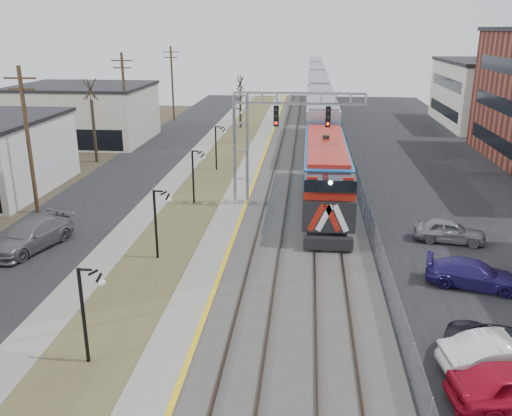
# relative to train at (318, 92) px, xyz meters

# --- Properties ---
(street_west) EXTENTS (7.00, 120.00, 0.04)m
(street_west) POSITION_rel_train_xyz_m (-17.00, -40.33, -2.92)
(street_west) COLOR black
(street_west) RESTS_ON ground
(sidewalk) EXTENTS (2.00, 120.00, 0.08)m
(sidewalk) POSITION_rel_train_xyz_m (-12.50, -40.33, -2.90)
(sidewalk) COLOR gray
(sidewalk) RESTS_ON ground
(grass_median) EXTENTS (4.00, 120.00, 0.06)m
(grass_median) POSITION_rel_train_xyz_m (-9.50, -40.33, -2.91)
(grass_median) COLOR #4B4D29
(grass_median) RESTS_ON ground
(platform) EXTENTS (2.00, 120.00, 0.24)m
(platform) POSITION_rel_train_xyz_m (-6.50, -40.33, -2.82)
(platform) COLOR gray
(platform) RESTS_ON ground
(ballast_bed) EXTENTS (8.00, 120.00, 0.20)m
(ballast_bed) POSITION_rel_train_xyz_m (-1.50, -40.33, -2.84)
(ballast_bed) COLOR #595651
(ballast_bed) RESTS_ON ground
(parking_lot) EXTENTS (16.00, 120.00, 0.04)m
(parking_lot) POSITION_rel_train_xyz_m (10.50, -40.33, -2.92)
(parking_lot) COLOR black
(parking_lot) RESTS_ON ground
(platform_edge) EXTENTS (0.24, 120.00, 0.01)m
(platform_edge) POSITION_rel_train_xyz_m (-5.62, -40.33, -2.69)
(platform_edge) COLOR gold
(platform_edge) RESTS_ON platform
(track_near) EXTENTS (1.58, 120.00, 0.15)m
(track_near) POSITION_rel_train_xyz_m (-3.50, -40.33, -2.66)
(track_near) COLOR #2D2119
(track_near) RESTS_ON ballast_bed
(track_far) EXTENTS (1.58, 120.00, 0.15)m
(track_far) POSITION_rel_train_xyz_m (-0.00, -40.33, -2.66)
(track_far) COLOR #2D2119
(track_far) RESTS_ON ballast_bed
(train) EXTENTS (3.00, 108.65, 5.33)m
(train) POSITION_rel_train_xyz_m (0.00, 0.00, 0.00)
(train) COLOR #155FAB
(train) RESTS_ON ground
(signal_gantry) EXTENTS (9.00, 1.07, 8.15)m
(signal_gantry) POSITION_rel_train_xyz_m (-4.28, -47.34, 2.65)
(signal_gantry) COLOR gray
(signal_gantry) RESTS_ON ground
(lampposts) EXTENTS (0.14, 62.14, 4.00)m
(lampposts) POSITION_rel_train_xyz_m (-9.50, -57.05, -0.94)
(lampposts) COLOR black
(lampposts) RESTS_ON ground
(utility_poles) EXTENTS (0.28, 80.28, 10.00)m
(utility_poles) POSITION_rel_train_xyz_m (-20.00, -50.33, 2.06)
(utility_poles) COLOR #4C3823
(utility_poles) RESTS_ON ground
(fence) EXTENTS (0.04, 120.00, 1.60)m
(fence) POSITION_rel_train_xyz_m (2.70, -40.33, -2.14)
(fence) COLOR gray
(fence) RESTS_ON ground
(bare_trees) EXTENTS (12.30, 42.30, 5.95)m
(bare_trees) POSITION_rel_train_xyz_m (-18.16, -36.42, -0.24)
(bare_trees) COLOR #382D23
(bare_trees) RESTS_ON ground
(car_lot_b) EXTENTS (5.13, 2.41, 1.63)m
(car_lot_b) POSITION_rel_train_xyz_m (6.25, -66.82, -2.13)
(car_lot_b) COLOR silver
(car_lot_b) RESTS_ON ground
(car_lot_d) EXTENTS (4.92, 3.01, 1.33)m
(car_lot_d) POSITION_rel_train_xyz_m (7.07, -59.28, -2.27)
(car_lot_d) COLOR navy
(car_lot_d) RESTS_ON ground
(car_lot_e) EXTENTS (4.35, 2.34, 1.41)m
(car_lot_e) POSITION_rel_train_xyz_m (7.32, -53.28, -2.24)
(car_lot_e) COLOR slate
(car_lot_e) RESTS_ON ground
(car_street_b) EXTENTS (3.83, 6.04, 1.63)m
(car_street_b) POSITION_rel_train_xyz_m (-17.16, -56.70, -2.12)
(car_street_b) COLOR slate
(car_street_b) RESTS_ON ground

